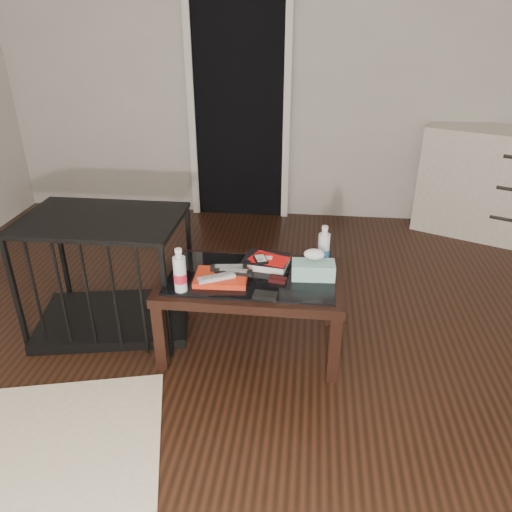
% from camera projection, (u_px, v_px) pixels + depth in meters
% --- Properties ---
extents(ground, '(5.00, 5.00, 0.00)m').
position_uv_depth(ground, '(251.00, 394.00, 2.56)').
color(ground, black).
rests_on(ground, ground).
extents(room_shell, '(5.00, 5.00, 5.00)m').
position_uv_depth(room_shell, '(249.00, 55.00, 1.83)').
color(room_shell, beige).
rests_on(room_shell, ground).
extents(doorway, '(0.90, 0.08, 2.07)m').
position_uv_depth(doorway, '(239.00, 103.00, 4.33)').
color(doorway, black).
rests_on(doorway, ground).
extents(coffee_table, '(1.00, 0.60, 0.46)m').
position_uv_depth(coffee_table, '(252.00, 285.00, 2.76)').
color(coffee_table, black).
rests_on(coffee_table, ground).
extents(dresser, '(1.30, 0.95, 0.90)m').
position_uv_depth(dresser, '(497.00, 184.00, 4.15)').
color(dresser, beige).
rests_on(dresser, ground).
extents(pet_crate, '(1.00, 0.76, 0.71)m').
position_uv_depth(pet_crate, '(111.00, 291.00, 3.03)').
color(pet_crate, black).
rests_on(pet_crate, ground).
extents(magazines, '(0.29, 0.22, 0.03)m').
position_uv_depth(magazines, '(221.00, 278.00, 2.67)').
color(magazines, red).
rests_on(magazines, coffee_table).
extents(remote_silver, '(0.20, 0.14, 0.02)m').
position_uv_depth(remote_silver, '(216.00, 277.00, 2.62)').
color(remote_silver, '#B2B3B7').
rests_on(remote_silver, magazines).
extents(remote_black_front, '(0.20, 0.07, 0.02)m').
position_uv_depth(remote_black_front, '(234.00, 271.00, 2.68)').
color(remote_black_front, black).
rests_on(remote_black_front, magazines).
extents(remote_black_back, '(0.20, 0.08, 0.02)m').
position_uv_depth(remote_black_back, '(229.00, 267.00, 2.72)').
color(remote_black_back, black).
rests_on(remote_black_back, magazines).
extents(textbook, '(0.28, 0.24, 0.05)m').
position_uv_depth(textbook, '(266.00, 261.00, 2.83)').
color(textbook, black).
rests_on(textbook, coffee_table).
extents(dvd_mailers, '(0.23, 0.20, 0.01)m').
position_uv_depth(dvd_mailers, '(268.00, 258.00, 2.81)').
color(dvd_mailers, red).
rests_on(dvd_mailers, textbook).
extents(ipod, '(0.10, 0.12, 0.02)m').
position_uv_depth(ipod, '(261.00, 259.00, 2.77)').
color(ipod, black).
rests_on(ipod, dvd_mailers).
extents(flip_phone, '(0.10, 0.06, 0.02)m').
position_uv_depth(flip_phone, '(278.00, 280.00, 2.66)').
color(flip_phone, black).
rests_on(flip_phone, coffee_table).
extents(wallet, '(0.13, 0.08, 0.02)m').
position_uv_depth(wallet, '(265.00, 296.00, 2.52)').
color(wallet, black).
rests_on(wallet, coffee_table).
extents(water_bottle_left, '(0.08, 0.08, 0.24)m').
position_uv_depth(water_bottle_left, '(180.00, 270.00, 2.53)').
color(water_bottle_left, silver).
rests_on(water_bottle_left, coffee_table).
extents(water_bottle_right, '(0.07, 0.07, 0.24)m').
position_uv_depth(water_bottle_right, '(324.00, 246.00, 2.79)').
color(water_bottle_right, silver).
rests_on(water_bottle_right, coffee_table).
extents(tissue_box, '(0.24, 0.13, 0.09)m').
position_uv_depth(tissue_box, '(313.00, 270.00, 2.69)').
color(tissue_box, teal).
rests_on(tissue_box, coffee_table).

